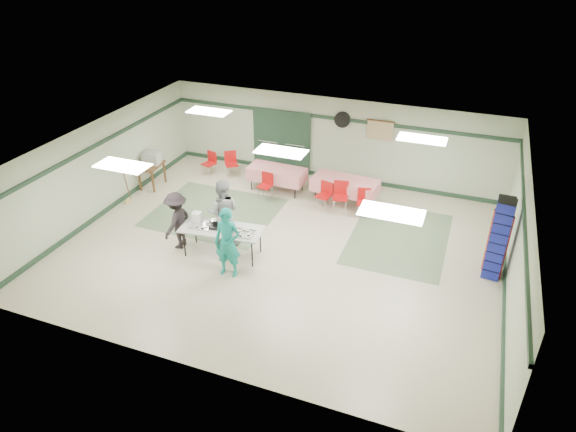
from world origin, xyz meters
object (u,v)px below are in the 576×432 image
(printer_table, at_px, (151,168))
(crate_stack_blue_b, at_px, (499,237))
(crate_stack_blue_a, at_px, (499,240))
(serving_table, at_px, (222,230))
(chair_c, at_px, (364,199))
(volunteer_grey, at_px, (223,212))
(chair_d, at_px, (266,183))
(chair_loose_a, at_px, (231,161))
(chair_loose_b, at_px, (210,161))
(chair_a, at_px, (341,193))
(office_printer, at_px, (152,158))
(chair_b, at_px, (325,193))
(dining_table_a, at_px, (345,185))
(broom, at_px, (126,183))
(crate_stack_red, at_px, (497,244))
(volunteer_teal, at_px, (228,243))
(dining_table_b, at_px, (277,174))
(volunteer_dark, at_px, (177,220))

(printer_table, bearing_deg, crate_stack_blue_b, -9.98)
(crate_stack_blue_a, distance_m, printer_table, 10.38)
(serving_table, xyz_separation_m, chair_c, (2.85, 3.26, -0.22))
(crate_stack_blue_a, xyz_separation_m, printer_table, (-10.30, 1.25, -0.38))
(volunteer_grey, bearing_deg, chair_d, -109.78)
(chair_c, xyz_separation_m, chair_loose_a, (-4.73, 1.04, 0.02))
(chair_d, distance_m, chair_loose_b, 2.52)
(chair_a, distance_m, crate_stack_blue_a, 4.66)
(chair_a, height_order, office_printer, office_printer)
(chair_a, bearing_deg, chair_b, 170.18)
(crate_stack_blue_b, relative_size, office_printer, 4.09)
(dining_table_a, height_order, chair_c, chair_c)
(serving_table, xyz_separation_m, chair_d, (-0.17, 3.26, -0.22))
(chair_a, distance_m, chair_loose_a, 4.17)
(chair_b, distance_m, broom, 5.92)
(crate_stack_red, xyz_separation_m, office_printer, (-10.30, 1.29, 0.09))
(volunteer_teal, relative_size, dining_table_a, 0.87)
(chair_loose_a, relative_size, crate_stack_red, 0.50)
(printer_table, bearing_deg, broom, -97.91)
(chair_c, distance_m, printer_table, 6.76)
(chair_loose_a, distance_m, crate_stack_blue_a, 8.79)
(crate_stack_blue_a, height_order, crate_stack_red, crate_stack_blue_a)
(chair_a, height_order, printer_table, chair_a)
(dining_table_b, distance_m, chair_b, 1.84)
(dining_table_a, xyz_separation_m, crate_stack_blue_b, (4.28, -2.21, 0.43))
(chair_a, xyz_separation_m, crate_stack_blue_b, (4.26, -1.65, 0.44))
(chair_c, distance_m, chair_loose_a, 4.84)
(volunteer_dark, distance_m, broom, 3.16)
(volunteer_teal, xyz_separation_m, crate_stack_blue_a, (5.89, 2.14, 0.14))
(volunteer_teal, height_order, broom, volunteer_teal)
(chair_loose_a, bearing_deg, volunteer_teal, -99.14)
(volunteer_grey, relative_size, chair_d, 2.22)
(dining_table_a, bearing_deg, chair_loose_a, 178.17)
(volunteer_teal, height_order, dining_table_a, volunteer_teal)
(volunteer_grey, distance_m, chair_b, 3.36)
(chair_b, distance_m, crate_stack_blue_b, 5.03)
(volunteer_grey, bearing_deg, chair_loose_a, -85.13)
(volunteer_dark, xyz_separation_m, crate_stack_blue_a, (7.65, 1.51, 0.24))
(office_printer, bearing_deg, dining_table_b, 3.95)
(chair_a, bearing_deg, volunteer_dark, -146.43)
(crate_stack_blue_b, bearing_deg, chair_a, 158.84)
(printer_table, relative_size, office_printer, 1.93)
(dining_table_a, relative_size, office_printer, 4.12)
(volunteer_grey, distance_m, chair_loose_b, 4.29)
(volunteer_grey, height_order, chair_b, volunteer_grey)
(serving_table, bearing_deg, crate_stack_blue_b, 8.16)
(chair_loose_b, bearing_deg, volunteer_dark, -54.85)
(volunteer_grey, xyz_separation_m, dining_table_a, (2.36, 3.31, -0.33))
(volunteer_teal, bearing_deg, chair_b, 68.84)
(volunteer_dark, xyz_separation_m, printer_table, (-2.65, 2.76, -0.13))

